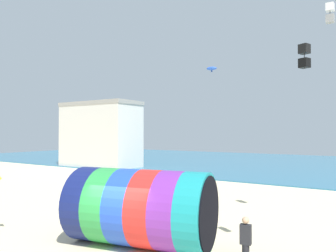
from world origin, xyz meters
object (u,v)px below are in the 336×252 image
(kite_handler, at_px, (246,243))
(kite_black_box, at_px, (304,56))
(giant_inflatable_tube, at_px, (141,208))
(kite_white_box, at_px, (330,13))
(kite_blue_parafoil, at_px, (212,68))

(kite_handler, bearing_deg, kite_black_box, 33.08)
(giant_inflatable_tube, relative_size, kite_black_box, 7.32)
(giant_inflatable_tube, xyz_separation_m, kite_white_box, (6.14, 6.24, 8.52))
(kite_handler, height_order, kite_white_box, kite_white_box)
(kite_handler, height_order, kite_blue_parafoil, kite_blue_parafoil)
(giant_inflatable_tube, relative_size, kite_handler, 3.49)
(giant_inflatable_tube, distance_m, kite_handler, 4.35)
(kite_black_box, height_order, kite_white_box, kite_white_box)
(giant_inflatable_tube, distance_m, kite_black_box, 8.20)
(giant_inflatable_tube, bearing_deg, kite_handler, 0.12)
(kite_handler, xyz_separation_m, kite_black_box, (1.65, 1.08, 6.14))
(kite_handler, height_order, kite_black_box, kite_black_box)
(kite_handler, relative_size, kite_blue_parafoil, 1.96)
(kite_blue_parafoil, distance_m, kite_black_box, 15.56)
(kite_black_box, distance_m, kite_white_box, 5.96)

